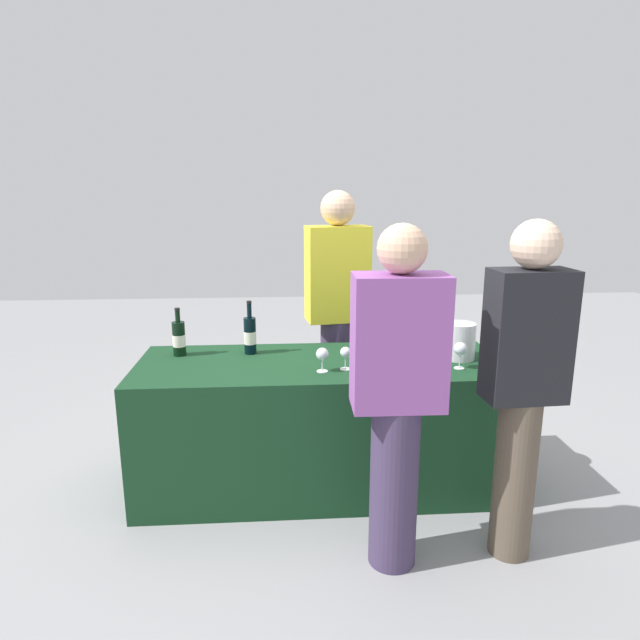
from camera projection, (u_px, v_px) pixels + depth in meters
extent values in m
plane|color=gray|center=(320.00, 482.00, 3.36)|extent=(12.00, 12.00, 0.00)
cube|color=#14381E|center=(320.00, 423.00, 3.27)|extent=(2.14, 0.79, 0.78)
cylinder|color=black|center=(179.00, 339.00, 3.27)|extent=(0.08, 0.08, 0.21)
cylinder|color=black|center=(178.00, 316.00, 3.24)|extent=(0.03, 0.03, 0.07)
cylinder|color=black|center=(177.00, 309.00, 3.23)|extent=(0.03, 0.03, 0.02)
cylinder|color=silver|center=(179.00, 340.00, 3.28)|extent=(0.08, 0.08, 0.07)
cylinder|color=black|center=(250.00, 336.00, 3.31)|extent=(0.07, 0.07, 0.22)
cylinder|color=black|center=(249.00, 311.00, 3.27)|extent=(0.03, 0.03, 0.09)
cylinder|color=black|center=(249.00, 302.00, 3.26)|extent=(0.03, 0.03, 0.02)
cylinder|color=silver|center=(250.00, 338.00, 3.31)|extent=(0.07, 0.07, 0.08)
cylinder|color=black|center=(362.00, 336.00, 3.31)|extent=(0.08, 0.08, 0.22)
cylinder|color=black|center=(362.00, 311.00, 3.28)|extent=(0.03, 0.03, 0.08)
cylinder|color=gold|center=(362.00, 303.00, 3.27)|extent=(0.03, 0.03, 0.02)
cylinder|color=silver|center=(362.00, 337.00, 3.32)|extent=(0.08, 0.08, 0.08)
cylinder|color=black|center=(377.00, 335.00, 3.32)|extent=(0.07, 0.07, 0.23)
cylinder|color=black|center=(378.00, 310.00, 3.29)|extent=(0.02, 0.02, 0.08)
cylinder|color=gold|center=(378.00, 302.00, 3.28)|extent=(0.03, 0.03, 0.02)
cylinder|color=silver|center=(377.00, 337.00, 3.33)|extent=(0.07, 0.07, 0.08)
cylinder|color=silver|center=(323.00, 371.00, 3.00)|extent=(0.06, 0.06, 0.00)
cylinder|color=silver|center=(323.00, 365.00, 2.99)|extent=(0.01, 0.01, 0.07)
sphere|color=silver|center=(323.00, 354.00, 2.98)|extent=(0.07, 0.07, 0.07)
cylinder|color=silver|center=(345.00, 369.00, 3.04)|extent=(0.06, 0.06, 0.00)
cylinder|color=silver|center=(345.00, 363.00, 3.03)|extent=(0.01, 0.01, 0.07)
sphere|color=silver|center=(346.00, 352.00, 3.01)|extent=(0.06, 0.06, 0.06)
cylinder|color=silver|center=(407.00, 367.00, 3.08)|extent=(0.06, 0.06, 0.00)
cylinder|color=silver|center=(407.00, 360.00, 3.07)|extent=(0.01, 0.01, 0.07)
sphere|color=silver|center=(407.00, 350.00, 3.05)|extent=(0.06, 0.06, 0.06)
cylinder|color=silver|center=(428.00, 369.00, 3.03)|extent=(0.06, 0.06, 0.00)
cylinder|color=silver|center=(428.00, 363.00, 3.02)|extent=(0.01, 0.01, 0.07)
sphere|color=silver|center=(429.00, 352.00, 3.01)|extent=(0.07, 0.07, 0.07)
sphere|color=#590C19|center=(429.00, 354.00, 3.01)|extent=(0.04, 0.04, 0.04)
cylinder|color=silver|center=(459.00, 368.00, 3.05)|extent=(0.06, 0.06, 0.00)
cylinder|color=silver|center=(460.00, 361.00, 3.04)|extent=(0.01, 0.01, 0.08)
sphere|color=silver|center=(460.00, 349.00, 3.02)|extent=(0.07, 0.07, 0.07)
cylinder|color=silver|center=(459.00, 341.00, 3.21)|extent=(0.18, 0.18, 0.22)
cylinder|color=#3F3351|center=(337.00, 379.00, 3.91)|extent=(0.23, 0.23, 0.87)
cube|color=yellow|center=(337.00, 274.00, 3.73)|extent=(0.45, 0.29, 0.65)
sphere|color=#D8AD8C|center=(338.00, 208.00, 3.63)|extent=(0.24, 0.24, 0.24)
cylinder|color=#3F3351|center=(394.00, 486.00, 2.56)|extent=(0.23, 0.23, 0.81)
cube|color=#8C4C99|center=(399.00, 342.00, 2.39)|extent=(0.42, 0.23, 0.60)
sphere|color=#D8AD8C|center=(402.00, 249.00, 2.30)|extent=(0.22, 0.22, 0.22)
cylinder|color=brown|center=(514.00, 478.00, 2.62)|extent=(0.20, 0.20, 0.81)
cube|color=black|center=(528.00, 336.00, 2.45)|extent=(0.37, 0.22, 0.61)
sphere|color=beige|center=(536.00, 244.00, 2.36)|extent=(0.22, 0.22, 0.22)
cube|color=white|center=(395.00, 362.00, 4.17)|extent=(0.50, 0.06, 0.95)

